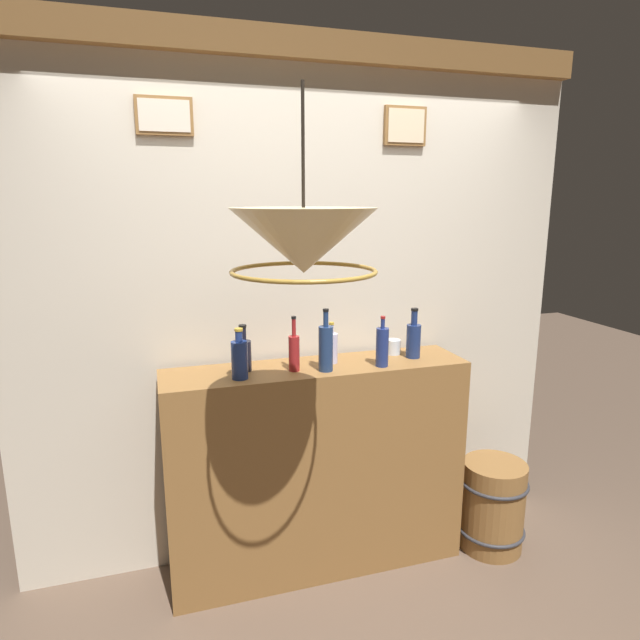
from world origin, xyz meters
name	(u,v)px	position (x,y,z in m)	size (l,w,h in m)	color
panelled_rear_partition	(303,294)	(0.00, 1.10, 1.47)	(3.05, 0.15, 2.77)	beige
bar_shelf_unit	(317,468)	(0.00, 0.84, 0.57)	(1.56, 0.37, 1.14)	olive
liquor_bottle_port	(331,347)	(0.09, 0.87, 1.22)	(0.07, 0.07, 0.21)	silver
liquor_bottle_brandy	(294,351)	(-0.13, 0.80, 1.24)	(0.05, 0.05, 0.27)	maroon
liquor_bottle_amaro	(240,359)	(-0.41, 0.75, 1.24)	(0.08, 0.08, 0.24)	navy
liquor_bottle_vermouth	(326,347)	(0.02, 0.75, 1.26)	(0.07, 0.07, 0.31)	navy
liquor_bottle_whiskey	(413,339)	(0.53, 0.83, 1.24)	(0.08, 0.08, 0.27)	navy
liquor_bottle_tequila	(243,354)	(-0.37, 0.87, 1.22)	(0.08, 0.08, 0.23)	black
liquor_bottle_gin	(382,346)	(0.31, 0.74, 1.24)	(0.06, 0.06, 0.26)	navy
glass_tumbler_rocks	(393,347)	(0.46, 0.92, 1.18)	(0.08, 0.08, 0.08)	silver
pendant_lamp	(304,243)	(-0.25, 0.18, 1.82)	(0.53, 0.53, 0.65)	beige
wooden_barrel	(492,505)	(1.00, 0.68, 0.26)	(0.38, 0.38, 0.52)	olive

